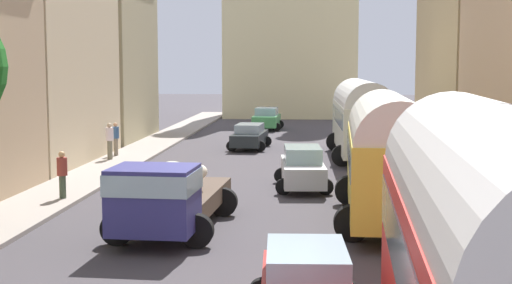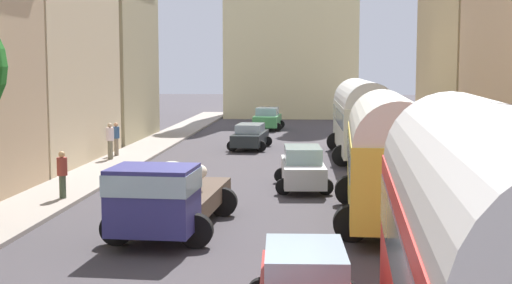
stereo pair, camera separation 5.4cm
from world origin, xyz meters
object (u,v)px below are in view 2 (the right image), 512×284
car_0 (250,136)px  pedestrian_1 (116,138)px  parked_bus_2 (362,115)px  parked_bus_1 (389,152)px  cargo_truck_0 (168,196)px  car_1 (267,119)px  pedestrian_0 (110,140)px  car_3 (303,168)px  parked_bus_0 (495,256)px  pedestrian_2 (62,173)px

car_0 → pedestrian_1: 7.86m
parked_bus_2 → car_0: 7.09m
parked_bus_1 → cargo_truck_0: 6.78m
car_1 → pedestrian_0: size_ratio=1.99×
parked_bus_1 → parked_bus_2: (0.12, 14.91, 0.04)m
car_1 → car_3: size_ratio=0.87×
parked_bus_0 → car_0: parked_bus_0 is taller
cargo_truck_0 → parked_bus_1: bearing=19.7°
parked_bus_0 → cargo_truck_0: 12.33m
cargo_truck_0 → car_3: (3.63, 7.95, -0.33)m
car_1 → pedestrian_2: 28.28m
parked_bus_1 → pedestrian_1: bearing=131.5°
parked_bus_1 → parked_bus_0: bearing=-89.6°
car_1 → pedestrian_1: bearing=-112.3°
car_0 → pedestrian_2: size_ratio=2.39×
cargo_truck_0 → pedestrian_1: bearing=110.3°
car_3 → pedestrian_0: size_ratio=2.30×
parked_bus_0 → pedestrian_1: bearing=114.9°
parked_bus_0 → pedestrian_2: size_ratio=5.06×
parked_bus_2 → pedestrian_2: 16.84m
car_0 → car_1: bearing=89.0°
parked_bus_1 → cargo_truck_0: (-6.31, -2.26, -1.01)m
parked_bus_0 → pedestrian_2: 18.69m
cargo_truck_0 → pedestrian_2: cargo_truck_0 is taller
car_3 → pedestrian_2: (-8.28, -3.40, 0.21)m
parked_bus_2 → car_1: 16.28m
car_0 → car_1: 11.65m
car_0 → parked_bus_2: bearing=-30.3°
parked_bus_2 → pedestrian_0: 12.60m
car_0 → pedestrian_2: 16.92m
pedestrian_2 → parked_bus_2: bearing=48.7°
parked_bus_0 → cargo_truck_0: size_ratio=1.33×
parked_bus_0 → pedestrian_0: 28.02m
pedestrian_0 → pedestrian_1: (-0.10, 1.45, -0.05)m
car_1 → parked_bus_0: bearing=-82.4°
pedestrian_0 → pedestrian_2: pedestrian_0 is taller
parked_bus_0 → car_1: 43.20m
parked_bus_0 → car_3: 18.69m
cargo_truck_0 → car_0: 20.68m
pedestrian_0 → pedestrian_2: (1.21, -10.15, -0.07)m
parked_bus_1 → pedestrian_0: (-12.18, 12.43, -1.06)m
parked_bus_0 → car_3: parked_bus_0 is taller
cargo_truck_0 → car_1: bearing=88.8°
car_3 → car_0: bearing=104.0°
parked_bus_2 → car_0: size_ratio=2.26×
parked_bus_1 → parked_bus_2: 14.91m
parked_bus_2 → cargo_truck_0: parked_bus_2 is taller
car_0 → pedestrian_2: pedestrian_2 is taller
parked_bus_2 → car_1: parked_bus_2 is taller
cargo_truck_0 → pedestrian_0: bearing=111.8°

